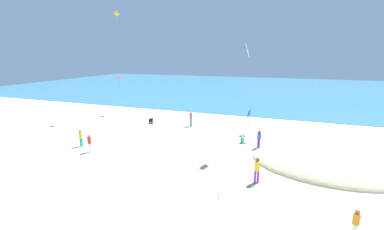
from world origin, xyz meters
name	(u,v)px	position (x,y,z in m)	size (l,w,h in m)	color
ground_plane	(196,138)	(0.00, 10.00, 0.00)	(120.00, 120.00, 0.00)	beige
ocean_water	(248,88)	(0.00, 50.29, 0.03)	(120.00, 60.00, 0.05)	teal
dune_mound	(327,164)	(10.83, 7.67, 0.00)	(10.65, 7.46, 1.76)	beige
beach_chair_far_right	(243,134)	(4.16, 12.13, 0.25)	(0.74, 0.69, 0.53)	white
beach_chair_far_left	(151,121)	(-6.66, 13.25, 0.27)	(0.76, 0.76, 0.59)	black
person_0	(89,142)	(-7.10, 3.80, 0.86)	(0.32, 0.32, 1.50)	white
person_1	(259,138)	(5.84, 9.36, 0.91)	(0.44, 0.44, 1.57)	purple
person_2	(356,222)	(10.60, -0.26, 0.81)	(0.39, 0.39, 1.40)	white
person_3	(257,168)	(6.20, 3.23, 0.96)	(0.43, 0.43, 1.66)	purple
person_4	(243,141)	(4.39, 10.04, 0.24)	(0.55, 0.35, 0.66)	#19ADB2
person_5	(191,118)	(-1.84, 13.60, 0.98)	(0.48, 0.48, 1.70)	green
person_6	(81,137)	(-8.77, 4.61, 0.85)	(0.30, 0.30, 1.48)	#19ADB2
kite_white	(247,51)	(4.64, 8.13, 8.04)	(0.35, 1.05, 1.95)	white
kite_blue	(249,114)	(5.56, 2.98, 4.38)	(0.21, 0.51, 1.20)	blue
kite_red	(119,78)	(-12.97, 16.41, 4.85)	(0.73, 0.83, 1.60)	red
kite_yellow	(117,14)	(-11.94, 15.40, 12.55)	(0.55, 0.49, 1.31)	yellow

